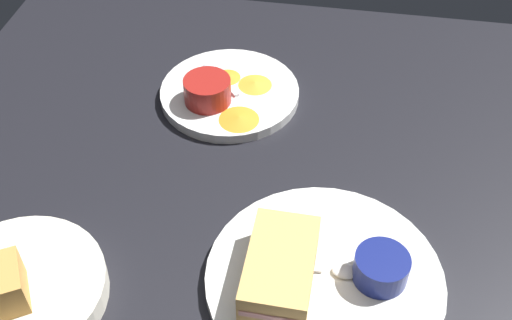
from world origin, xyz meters
The scene contains 10 objects.
ground_plane centered at (0.00, 0.00, -1.50)cm, with size 110.00×110.00×3.00cm, color black.
plate_sandwich_main centered at (-7.08, -7.66, 0.80)cm, with size 28.29×28.29×1.60cm, color silver.
sandwich_half_near centered at (-8.65, -2.52, 4.00)cm, with size 13.37×7.81×4.80cm.
ramekin_dark_sauce centered at (-6.18, -13.96, 3.52)cm, with size 6.44×6.44×3.55cm.
spoon_by_dark_ramekin centered at (-6.42, -8.69, 1.96)cm, with size 2.34×9.91×0.80cm.
plate_chips_companion centered at (25.49, 10.35, 0.80)cm, with size 21.88×21.88×1.60cm, color silver.
ramekin_light_gravy centered at (22.20, 13.09, 3.70)cm, with size 7.23×7.23×3.90cm.
spoon_by_gravy_ramekin centered at (28.95, 13.56, 1.96)cm, with size 8.25×7.79×0.80cm.
plantain_chip_scatter centered at (23.73, 8.06, 1.90)cm, with size 16.63×10.78×0.60cm.
bread_basket_rear centered at (-15.38, 27.12, 2.09)cm, with size 20.22×20.22×7.82cm.
Camera 1 is at (-50.73, -6.92, 63.33)cm, focal length 44.12 mm.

